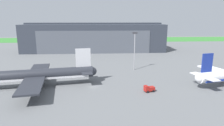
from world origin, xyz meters
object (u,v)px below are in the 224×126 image
maintenance_hangar (94,37)px  airliner_near_right (33,75)px  apron_light_mast (135,48)px  baggage_tug (149,89)px

maintenance_hangar → airliner_near_right: 92.04m
airliner_near_right → apron_light_mast: bearing=28.1°
airliner_near_right → baggage_tug: size_ratio=11.81×
baggage_tug → airliner_near_right: bearing=169.3°
maintenance_hangar → baggage_tug: bearing=-77.9°
maintenance_hangar → airliner_near_right: size_ratio=2.30×
baggage_tug → apron_light_mast: (0.15, 29.90, 9.82)m
maintenance_hangar → baggage_tug: maintenance_hangar is taller
maintenance_hangar → baggage_tug: size_ratio=27.19×
airliner_near_right → baggage_tug: 42.16m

